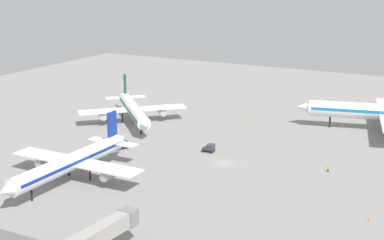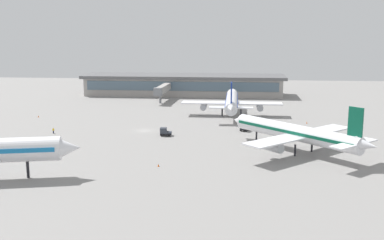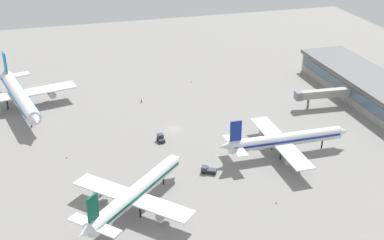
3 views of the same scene
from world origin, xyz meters
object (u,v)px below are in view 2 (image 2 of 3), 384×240
at_px(ground_crew_worker, 53,131).
at_px(safety_cone_near_gate, 159,165).
at_px(safety_cone_far_side, 307,123).
at_px(airplane_taxiing, 296,133).
at_px(safety_cone_mid_apron, 38,116).
at_px(pushback_tractor, 246,127).
at_px(airplane_distant, 232,101).
at_px(baggage_tug, 165,132).

distance_m(ground_crew_worker, safety_cone_near_gate, 46.65).
bearing_deg(safety_cone_near_gate, safety_cone_far_side, -127.35).
relative_size(airplane_taxiing, safety_cone_mid_apron, 57.41).
height_order(pushback_tractor, safety_cone_mid_apron, pushback_tractor).
bearing_deg(airplane_distant, pushback_tractor, -170.09).
bearing_deg(safety_cone_near_gate, airplane_taxiing, -153.67).
bearing_deg(ground_crew_worker, airplane_distant, -40.30).
bearing_deg(safety_cone_mid_apron, airplane_distant, -170.50).
xyz_separation_m(pushback_tractor, safety_cone_far_side, (-19.68, -12.67, -0.67)).
bearing_deg(baggage_tug, pushback_tractor, -161.44).
bearing_deg(airplane_taxiing, ground_crew_worker, 33.85).
distance_m(safety_cone_mid_apron, safety_cone_far_side, 89.88).
height_order(safety_cone_near_gate, safety_cone_far_side, same).
distance_m(airplane_taxiing, ground_crew_worker, 68.92).
xyz_separation_m(safety_cone_near_gate, safety_cone_far_side, (-39.45, -51.68, 0.00)).
height_order(ground_crew_worker, safety_cone_near_gate, ground_crew_worker).
relative_size(pushback_tractor, safety_cone_far_side, 7.95).
bearing_deg(pushback_tractor, ground_crew_worker, -51.66).
distance_m(airplane_taxiing, safety_cone_far_side, 37.19).
bearing_deg(ground_crew_worker, airplane_taxiing, -86.72).
distance_m(baggage_tug, safety_cone_near_gate, 30.26).
bearing_deg(safety_cone_near_gate, baggage_tug, -84.06).
bearing_deg(ground_crew_worker, safety_cone_mid_apron, 46.95).
bearing_deg(safety_cone_mid_apron, safety_cone_far_side, 178.61).
bearing_deg(safety_cone_mid_apron, ground_crew_worker, 121.60).
bearing_deg(ground_crew_worker, pushback_tractor, -65.43).
distance_m(airplane_distant, safety_cone_far_side, 27.89).
bearing_deg(safety_cone_far_side, safety_cone_near_gate, 52.65).
height_order(safety_cone_near_gate, safety_cone_mid_apron, same).
bearing_deg(pushback_tractor, safety_cone_far_side, 151.89).
bearing_deg(safety_cone_mid_apron, safety_cone_near_gate, 133.10).
height_order(pushback_tractor, ground_crew_worker, pushback_tractor).
relative_size(airplane_distant, safety_cone_far_side, 72.58).
height_order(airplane_distant, pushback_tractor, airplane_distant).
distance_m(airplane_taxiing, airplane_distant, 51.86).
bearing_deg(airplane_distant, airplane_taxiing, -161.63).
distance_m(airplane_distant, safety_cone_near_gate, 66.79).
bearing_deg(baggage_tug, safety_cone_far_side, -155.84).
xyz_separation_m(baggage_tug, safety_cone_mid_apron, (47.27, -23.78, -0.86)).
relative_size(airplane_distant, baggage_tug, 13.25).
bearing_deg(safety_cone_near_gate, safety_cone_mid_apron, -46.90).
relative_size(safety_cone_near_gate, safety_cone_mid_apron, 1.00).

